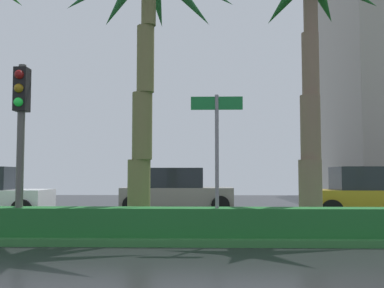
# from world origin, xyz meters

# --- Properties ---
(ground_plane) EXTENTS (90.00, 42.00, 0.10)m
(ground_plane) POSITION_xyz_m (0.00, 9.00, -0.05)
(ground_plane) COLOR black
(median_strip) EXTENTS (85.50, 4.00, 0.15)m
(median_strip) POSITION_xyz_m (0.00, 8.00, 0.07)
(median_strip) COLOR #2D6B33
(median_strip) RESTS_ON ground_plane
(median_hedge) EXTENTS (76.50, 0.70, 0.60)m
(median_hedge) POSITION_xyz_m (0.00, 6.60, 0.45)
(median_hedge) COLOR #1E6028
(median_hedge) RESTS_ON median_strip
(palm_tree_centre_left) EXTENTS (4.49, 4.70, 7.26)m
(palm_tree_centre_left) POSITION_xyz_m (-1.78, 7.99, 5.81)
(palm_tree_centre_left) COLOR brown
(palm_tree_centre_left) RESTS_ON median_strip
(palm_tree_centre) EXTENTS (3.93, 3.77, 7.30)m
(palm_tree_centre) POSITION_xyz_m (2.44, 8.84, 5.64)
(palm_tree_centre) COLOR #745D4B
(palm_tree_centre) RESTS_ON median_strip
(traffic_signal_median_left) EXTENTS (0.28, 0.43, 3.71)m
(traffic_signal_median_left) POSITION_xyz_m (-4.37, 6.52, 2.70)
(traffic_signal_median_left) COLOR #4C4C47
(traffic_signal_median_left) RESTS_ON median_strip
(street_name_sign) EXTENTS (1.10, 0.08, 3.00)m
(street_name_sign) POSITION_xyz_m (-0.12, 6.43, 2.08)
(street_name_sign) COLOR slate
(street_name_sign) RESTS_ON median_strip
(car_in_traffic_second) EXTENTS (4.30, 2.02, 1.72)m
(car_in_traffic_second) POSITION_xyz_m (-1.51, 14.77, 0.83)
(car_in_traffic_second) COLOR gray
(car_in_traffic_second) RESTS_ON ground_plane
(car_in_traffic_third) EXTENTS (4.30, 2.02, 1.72)m
(car_in_traffic_third) POSITION_xyz_m (5.19, 12.20, 0.83)
(car_in_traffic_third) COLOR #B28C1E
(car_in_traffic_third) RESTS_ON ground_plane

